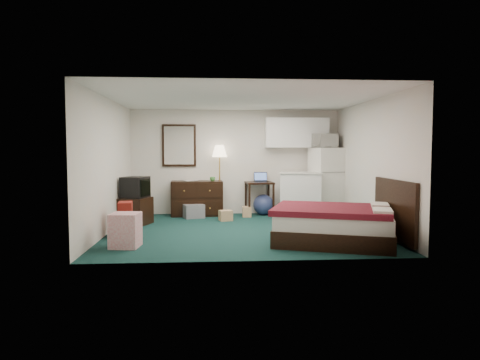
{
  "coord_description": "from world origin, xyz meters",
  "views": [
    {
      "loc": [
        -0.59,
        -8.06,
        1.54
      ],
      "look_at": [
        -0.03,
        0.16,
        0.96
      ],
      "focal_mm": 32.0,
      "sensor_mm": 36.0,
      "label": 1
    }
  ],
  "objects": [
    {
      "name": "kitchen_counter",
      "position": [
        1.5,
        1.66,
        0.5
      ],
      "size": [
        1.07,
        0.91,
        1.0
      ],
      "primitive_type": null,
      "rotation": [
        0.0,
        0.0,
        -0.27
      ],
      "color": "white",
      "rests_on": "floor"
    },
    {
      "name": "mug",
      "position": [
        -0.56,
        1.89,
        0.88
      ],
      "size": [
        0.15,
        0.13,
        0.13
      ],
      "primitive_type": "imported",
      "rotation": [
        0.0,
        0.0,
        -0.26
      ],
      "color": "#468C3F",
      "rests_on": "dresser"
    },
    {
      "name": "cardboard_box_a",
      "position": [
        -0.28,
        1.18,
        0.11
      ],
      "size": [
        0.32,
        0.29,
        0.23
      ],
      "primitive_type": null,
      "rotation": [
        0.0,
        0.0,
        0.28
      ],
      "color": "#A3794F",
      "rests_on": "floor"
    },
    {
      "name": "walls",
      "position": [
        0.0,
        0.0,
        1.25
      ],
      "size": [
        5.01,
        4.51,
        2.5
      ],
      "color": "silver",
      "rests_on": "floor"
    },
    {
      "name": "bed",
      "position": [
        1.43,
        -1.19,
        0.3
      ],
      "size": [
        2.22,
        1.97,
        0.59
      ],
      "primitive_type": null,
      "rotation": [
        0.0,
        0.0,
        -0.33
      ],
      "color": "#490816",
      "rests_on": "floor"
    },
    {
      "name": "cardboard_box_b",
      "position": [
        0.23,
        1.69,
        0.12
      ],
      "size": [
        0.21,
        0.24,
        0.24
      ],
      "primitive_type": null,
      "rotation": [
        0.0,
        0.0,
        -0.04
      ],
      "color": "#A3794F",
      "rests_on": "floor"
    },
    {
      "name": "tv_stand",
      "position": [
        -2.17,
        0.84,
        0.28
      ],
      "size": [
        0.72,
        0.75,
        0.55
      ],
      "primitive_type": null,
      "rotation": [
        0.0,
        0.0,
        -0.32
      ],
      "color": "black",
      "rests_on": "floor"
    },
    {
      "name": "headboard",
      "position": [
        2.46,
        -1.19,
        0.55
      ],
      "size": [
        0.06,
        1.56,
        1.0
      ],
      "primitive_type": null,
      "color": "black",
      "rests_on": "walls"
    },
    {
      "name": "mirror",
      "position": [
        -1.35,
        2.22,
        1.65
      ],
      "size": [
        0.8,
        0.06,
        1.0
      ],
      "primitive_type": null,
      "color": "white",
      "rests_on": "walls"
    },
    {
      "name": "file_bin",
      "position": [
        -0.99,
        1.61,
        0.15
      ],
      "size": [
        0.52,
        0.45,
        0.31
      ],
      "primitive_type": null,
      "rotation": [
        0.0,
        0.0,
        0.33
      ],
      "color": "slate",
      "rests_on": "floor"
    },
    {
      "name": "suitcase",
      "position": [
        -2.12,
        -0.38,
        0.31
      ],
      "size": [
        0.28,
        0.41,
        0.61
      ],
      "primitive_type": null,
      "rotation": [
        0.0,
        0.0,
        0.13
      ],
      "color": "maroon",
      "rests_on": "floor"
    },
    {
      "name": "exercise_ball",
      "position": [
        0.65,
        1.96,
        0.24
      ],
      "size": [
        0.51,
        0.51,
        0.49
      ],
      "primitive_type": "sphere",
      "rotation": [
        0.0,
        0.0,
        0.04
      ],
      "color": "navy",
      "rests_on": "floor"
    },
    {
      "name": "dresser",
      "position": [
        -0.93,
        1.98,
        0.41
      ],
      "size": [
        1.21,
        0.59,
        0.81
      ],
      "primitive_type": null,
      "rotation": [
        0.0,
        0.0,
        0.04
      ],
      "color": "black",
      "rests_on": "floor"
    },
    {
      "name": "retail_box",
      "position": [
        -1.95,
        -1.26,
        0.27
      ],
      "size": [
        0.48,
        0.48,
        0.54
      ],
      "primitive_type": null,
      "rotation": [
        0.0,
        0.0,
        -0.1
      ],
      "color": "silver",
      "rests_on": "floor"
    },
    {
      "name": "upper_cabinets",
      "position": [
        1.45,
        2.08,
        1.95
      ],
      "size": [
        1.5,
        0.35,
        0.7
      ],
      "primitive_type": null,
      "color": "white",
      "rests_on": "walls"
    },
    {
      "name": "microwave",
      "position": [
        2.07,
        1.88,
        1.8
      ],
      "size": [
        0.6,
        0.34,
        0.41
      ],
      "primitive_type": "imported",
      "rotation": [
        0.0,
        0.0,
        -0.02
      ],
      "color": "white",
      "rests_on": "fridge"
    },
    {
      "name": "floor",
      "position": [
        0.0,
        0.0,
        0.0
      ],
      "size": [
        5.0,
        4.5,
        0.01
      ],
      "primitive_type": "cube",
      "color": "black",
      "rests_on": "ground"
    },
    {
      "name": "laptop",
      "position": [
        0.59,
        1.96,
        0.9
      ],
      "size": [
        0.32,
        0.26,
        0.22
      ],
      "primitive_type": null,
      "rotation": [
        0.0,
        0.0,
        0.0
      ],
      "color": "black",
      "rests_on": "desk"
    },
    {
      "name": "book_b",
      "position": [
        -1.06,
        2.03,
        0.91
      ],
      "size": [
        0.15,
        0.03,
        0.2
      ],
      "primitive_type": "imported",
      "rotation": [
        0.0,
        0.0,
        0.06
      ],
      "color": "#A3794F",
      "rests_on": "dresser"
    },
    {
      "name": "ceiling",
      "position": [
        0.0,
        0.0,
        2.5
      ],
      "size": [
        5.0,
        4.5,
        0.01
      ],
      "primitive_type": "cube",
      "color": "silver",
      "rests_on": "walls"
    },
    {
      "name": "book_a",
      "position": [
        -1.22,
        1.95,
        0.93
      ],
      "size": [
        0.16,
        0.08,
        0.23
      ],
      "primitive_type": "imported",
      "rotation": [
        0.0,
        0.0,
        0.37
      ],
      "color": "#A3794F",
      "rests_on": "dresser"
    },
    {
      "name": "crt_tv",
      "position": [
        -2.16,
        0.88,
        0.77
      ],
      "size": [
        0.61,
        0.63,
        0.43
      ],
      "primitive_type": null,
      "rotation": [
        0.0,
        0.0,
        -0.33
      ],
      "color": "black",
      "rests_on": "tv_stand"
    },
    {
      "name": "fridge",
      "position": [
        2.13,
        1.86,
        0.8
      ],
      "size": [
        0.79,
        0.79,
        1.59
      ],
      "primitive_type": null,
      "rotation": [
        0.0,
        0.0,
        0.24
      ],
      "color": "white",
      "rests_on": "floor"
    },
    {
      "name": "floor_lamp",
      "position": [
        -0.39,
        2.05,
        0.83
      ],
      "size": [
        0.45,
        0.45,
        1.66
      ],
      "primitive_type": null,
      "rotation": [
        0.0,
        0.0,
        0.3
      ],
      "color": "gold",
      "rests_on": "floor"
    },
    {
      "name": "desk",
      "position": [
        0.54,
        1.93,
        0.39
      ],
      "size": [
        0.67,
        0.67,
        0.79
      ],
      "primitive_type": null,
      "rotation": [
        0.0,
        0.0,
        0.07
      ],
      "color": "black",
      "rests_on": "floor"
    }
  ]
}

